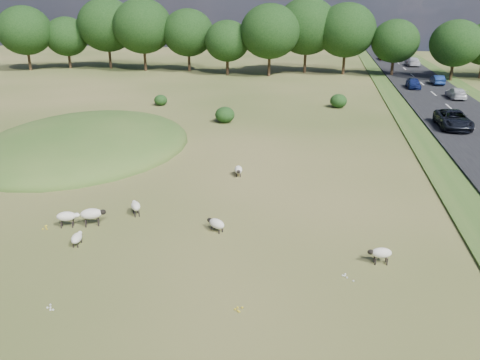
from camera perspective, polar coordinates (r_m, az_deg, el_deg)
name	(u,v)px	position (r m, az deg, el deg)	size (l,w,h in m)	color
ground	(249,128)	(43.08, 1.11, 6.34)	(160.00, 160.00, 0.00)	#2F4B17
mound	(85,146)	(39.50, -18.32, 3.94)	(16.00, 20.00, 4.00)	#33561E
road	(453,112)	(54.03, 24.57, 7.58)	(8.00, 150.00, 0.25)	black
treeline	(278,32)	(77.15, 4.67, 17.59)	(96.28, 14.66, 11.70)	black
shrubs	(258,106)	(49.18, 2.22, 9.01)	(21.16, 10.71, 1.52)	black
sheep_0	(67,216)	(25.32, -20.35, -4.19)	(1.21, 0.78, 0.84)	beige
sheep_1	(136,206)	(25.70, -12.61, -3.10)	(0.85, 1.07, 0.76)	beige
sheep_2	(77,238)	(23.44, -19.28, -6.68)	(0.56, 1.04, 0.58)	beige
sheep_3	(216,224)	(23.44, -2.91, -5.32)	(1.14, 0.92, 0.65)	beige
sheep_4	(92,214)	(25.04, -17.60, -3.96)	(1.34, 0.93, 0.93)	beige
sheep_5	(238,170)	(30.81, -0.20, 1.24)	(0.70, 1.20, 0.67)	beige
sheep_6	(381,253)	(21.46, 16.80, -8.50)	(1.09, 0.59, 0.77)	beige
car_0	(385,56)	(99.91, 17.24, 14.20)	(2.14, 4.64, 1.29)	maroon
car_2	(413,83)	(66.63, 20.39, 11.02)	(1.57, 3.90, 1.33)	navy
car_4	(456,93)	(61.27, 24.87, 9.60)	(1.72, 4.24, 1.23)	silver
car_5	(413,61)	(91.38, 20.30, 13.40)	(2.11, 5.20, 1.51)	white
car_6	(438,80)	(71.13, 22.95, 11.20)	(1.33, 3.81, 1.26)	navy
car_7	(453,119)	(46.18, 24.57, 6.75)	(2.54, 5.52, 1.53)	black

